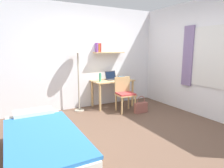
{
  "coord_description": "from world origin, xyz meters",
  "views": [
    {
      "loc": [
        -1.86,
        -2.78,
        1.53
      ],
      "look_at": [
        -0.06,
        0.51,
        0.85
      ],
      "focal_mm": 31.53,
      "sensor_mm": 36.0,
      "label": 1
    }
  ],
  "objects": [
    {
      "name": "standing_lamp",
      "position": [
        -0.32,
        1.74,
        1.46
      ],
      "size": [
        0.39,
        0.39,
        1.66
      ],
      "color": "#B2A893",
      "rests_on": "ground_plane"
    },
    {
      "name": "wall_back",
      "position": [
        0.01,
        2.02,
        1.3
      ],
      "size": [
        4.4,
        0.27,
        2.6
      ],
      "color": "white",
      "rests_on": "ground_plane"
    },
    {
      "name": "ground_plane",
      "position": [
        0.0,
        0.0,
        0.0
      ],
      "size": [
        5.28,
        5.28,
        0.0
      ],
      "primitive_type": "plane",
      "color": "brown"
    },
    {
      "name": "water_bottle",
      "position": [
        0.21,
        1.64,
        0.82
      ],
      "size": [
        0.06,
        0.06,
        0.21
      ],
      "primitive_type": "cylinder",
      "color": "#42A87F",
      "rests_on": "desk"
    },
    {
      "name": "bed",
      "position": [
        -1.51,
        -0.24,
        0.24
      ],
      "size": [
        0.88,
        1.96,
        0.54
      ],
      "color": "tan",
      "rests_on": "ground_plane"
    },
    {
      "name": "desk",
      "position": [
        0.6,
        1.7,
        0.58
      ],
      "size": [
        1.05,
        0.58,
        0.71
      ],
      "color": "tan",
      "rests_on": "ground_plane"
    },
    {
      "name": "handbag",
      "position": [
        0.93,
        0.89,
        0.14
      ],
      "size": [
        0.33,
        0.11,
        0.41
      ],
      "color": "#99564C",
      "rests_on": "ground_plane"
    },
    {
      "name": "desk_chair",
      "position": [
        0.65,
        1.18,
        0.47
      ],
      "size": [
        0.46,
        0.45,
        0.84
      ],
      "color": "tan",
      "rests_on": "ground_plane"
    },
    {
      "name": "laptop",
      "position": [
        0.61,
        1.79,
        0.77
      ],
      "size": [
        0.32,
        0.24,
        0.22
      ],
      "color": "#2D2D33",
      "rests_on": "desk"
    },
    {
      "name": "book_stack",
      "position": [
        0.94,
        1.75,
        0.74
      ],
      "size": [
        0.17,
        0.22,
        0.06
      ],
      "color": "orange",
      "rests_on": "desk"
    },
    {
      "name": "wall_right",
      "position": [
        2.02,
        0.01,
        1.3
      ],
      "size": [
        0.1,
        4.4,
        2.6
      ],
      "color": "white",
      "rests_on": "ground_plane"
    }
  ]
}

